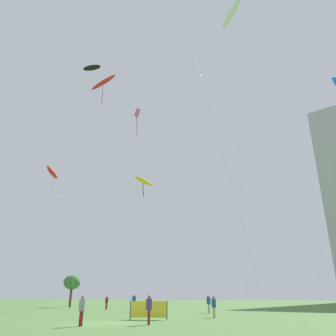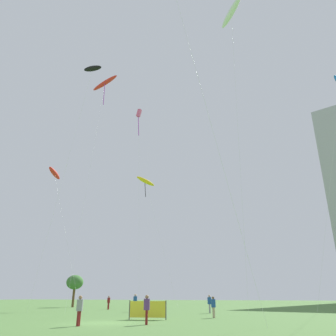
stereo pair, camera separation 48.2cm
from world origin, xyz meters
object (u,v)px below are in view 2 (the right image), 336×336
at_px(kite_flying_1, 54,173).
at_px(kite_flying_7, 139,115).
at_px(person_standing_4, 209,303).
at_px(kite_flying_4, 93,69).
at_px(event_banner, 148,309).
at_px(person_standing_0, 213,305).
at_px(kite_flying_0, 146,181).
at_px(person_standing_5, 109,302).
at_px(person_standing_1, 147,307).
at_px(person_standing_2, 135,301).
at_px(person_standing_3, 80,308).
at_px(kite_flying_2, 231,13).
at_px(kite_flying_3, 105,83).
at_px(park_tree_0, 75,283).

distance_m(kite_flying_1, kite_flying_7, 16.59).
bearing_deg(person_standing_4, kite_flying_4, -77.94).
distance_m(kite_flying_1, event_banner, 31.80).
relative_size(person_standing_0, event_banner, 0.57).
height_order(kite_flying_0, event_banner, kite_flying_0).
relative_size(person_standing_5, event_banner, 0.59).
xyz_separation_m(person_standing_1, person_standing_2, (-8.91, 15.61, 0.10)).
xyz_separation_m(kite_flying_0, event_banner, (12.61, -24.67, -19.52)).
height_order(person_standing_2, person_standing_3, person_standing_2).
bearing_deg(kite_flying_0, event_banner, -62.93).
distance_m(person_standing_3, kite_flying_0, 38.42).
bearing_deg(person_standing_3, kite_flying_7, 11.32).
relative_size(kite_flying_2, kite_flying_7, 1.03).
height_order(person_standing_3, person_standing_5, person_standing_5).
relative_size(person_standing_2, kite_flying_7, 0.06).
bearing_deg(person_standing_5, kite_flying_3, -57.80).
xyz_separation_m(person_standing_3, kite_flying_3, (-14.45, 21.33, 33.85)).
height_order(kite_flying_1, park_tree_0, kite_flying_1).
bearing_deg(kite_flying_3, event_banner, -43.14).
distance_m(person_standing_2, park_tree_0, 20.67).
bearing_deg(kite_flying_0, kite_flying_2, -44.96).
bearing_deg(kite_flying_1, person_standing_1, -35.36).
distance_m(kite_flying_3, event_banner, 40.35).
height_order(kite_flying_1, kite_flying_7, kite_flying_7).
bearing_deg(person_standing_0, person_standing_1, 129.78).
distance_m(person_standing_0, kite_flying_0, 32.80).
bearing_deg(kite_flying_1, kite_flying_2, -15.73).
height_order(person_standing_2, person_standing_5, person_standing_2).
distance_m(person_standing_0, kite_flying_1, 33.30).
height_order(person_standing_3, person_standing_4, person_standing_4).
xyz_separation_m(person_standing_4, kite_flying_4, (-13.20, -5.71, 29.02)).
bearing_deg(kite_flying_0, person_standing_0, -51.28).
height_order(person_standing_2, kite_flying_7, kite_flying_7).
distance_m(kite_flying_2, park_tree_0, 45.61).
bearing_deg(person_standing_2, kite_flying_1, 118.18).
relative_size(person_standing_5, kite_flying_2, 0.05).
bearing_deg(person_standing_5, kite_flying_1, -73.58).
xyz_separation_m(kite_flying_4, kite_flying_7, (0.24, 13.21, 0.00)).
bearing_deg(kite_flying_1, person_standing_0, -19.05).
relative_size(kite_flying_4, kite_flying_7, 0.98).
bearing_deg(person_standing_2, park_tree_0, 90.48).
bearing_deg(kite_flying_1, person_standing_3, -42.99).
bearing_deg(park_tree_0, person_standing_1, -46.13).
distance_m(person_standing_3, kite_flying_7, 40.02).
bearing_deg(person_standing_2, person_standing_1, -116.09).
bearing_deg(kite_flying_3, person_standing_5, 36.22).
relative_size(person_standing_0, kite_flying_3, 0.04).
height_order(person_standing_4, park_tree_0, park_tree_0).
bearing_deg(person_standing_0, person_standing_2, 19.76).
height_order(kite_flying_1, kite_flying_2, kite_flying_2).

